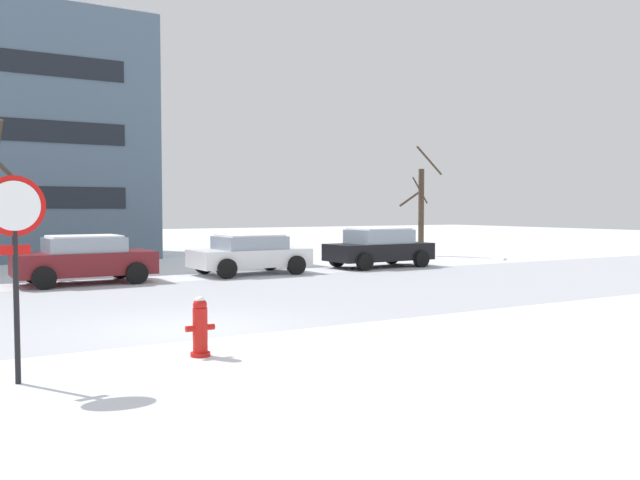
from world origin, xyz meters
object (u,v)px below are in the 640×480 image
at_px(fire_hydrant, 200,326).
at_px(parked_car_maroon, 84,259).
at_px(stop_sign, 15,238).
at_px(parked_car_white, 250,254).
at_px(parked_car_black, 379,247).

xyz_separation_m(fire_hydrant, parked_car_maroon, (0.29, 10.81, 0.28)).
bearing_deg(stop_sign, fire_hydrant, 6.74).
distance_m(fire_hydrant, parked_car_white, 12.31).
bearing_deg(parked_car_black, stop_sign, -140.14).
distance_m(parked_car_maroon, parked_car_white, 5.36).
bearing_deg(parked_car_white, parked_car_maroon, -178.63).
bearing_deg(parked_car_black, fire_hydrant, -135.06).
bearing_deg(parked_car_black, parked_car_white, -179.55).
bearing_deg(fire_hydrant, parked_car_maroon, 88.45).
distance_m(fire_hydrant, parked_car_maroon, 10.82).
bearing_deg(stop_sign, parked_car_black, 39.86).
height_order(parked_car_maroon, parked_car_black, parked_car_black).
distance_m(fire_hydrant, parked_car_black, 15.54).
bearing_deg(parked_car_black, parked_car_maroon, -179.09).
relative_size(fire_hydrant, parked_car_black, 0.22).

